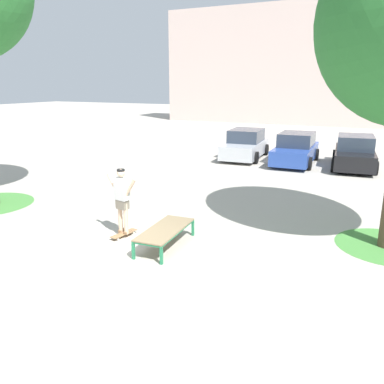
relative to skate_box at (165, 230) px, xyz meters
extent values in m
plane|color=#B2AA9E|center=(-0.45, -0.99, -0.41)|extent=(120.00, 120.00, 0.00)
cube|color=beige|center=(-1.89, 32.06, 5.03)|extent=(28.84, 4.00, 10.89)
cube|color=#237A4C|center=(-0.40, 0.90, -0.22)|extent=(0.06, 0.06, 0.38)
cube|color=#237A4C|center=(0.29, 0.94, -0.22)|extent=(0.06, 0.06, 0.38)
cube|color=#237A4C|center=(-0.29, -0.94, -0.22)|extent=(0.06, 0.06, 0.38)
cube|color=#237A4C|center=(0.40, -0.90, -0.22)|extent=(0.06, 0.06, 0.38)
cylinder|color=#237A4C|center=(-0.35, -0.02, -0.01)|extent=(0.16, 1.90, 0.05)
cylinder|color=#237A4C|center=(0.35, 0.02, -0.01)|extent=(0.16, 1.90, 0.05)
cylinder|color=#237A4C|center=(-0.06, 0.92, -0.01)|extent=(0.76, 0.10, 0.05)
cylinder|color=#237A4C|center=(0.06, -0.92, -0.01)|extent=(0.76, 0.10, 0.05)
cube|color=#847051|center=(0.00, 0.00, 0.03)|extent=(0.87, 1.94, 0.03)
cube|color=#9E754C|center=(-1.29, 0.10, -0.33)|extent=(0.34, 0.82, 0.02)
cylinder|color=silver|center=(-1.31, 0.39, -0.39)|extent=(0.04, 0.06, 0.06)
cylinder|color=silver|center=(-1.16, 0.37, -0.39)|extent=(0.04, 0.06, 0.06)
cylinder|color=silver|center=(-1.41, -0.16, -0.39)|extent=(0.04, 0.06, 0.06)
cylinder|color=silver|center=(-1.26, -0.19, -0.39)|extent=(0.04, 0.06, 0.06)
cylinder|color=beige|center=(-1.39, 0.12, 0.09)|extent=(0.11, 0.11, 0.82)
cube|color=#99704C|center=(-1.38, 0.17, -0.29)|extent=(0.14, 0.25, 0.07)
cylinder|color=beige|center=(-1.19, 0.09, 0.09)|extent=(0.11, 0.11, 0.82)
cube|color=#99704C|center=(-1.18, 0.13, -0.29)|extent=(0.14, 0.25, 0.07)
cube|color=#756B5B|center=(-1.29, 0.10, 0.46)|extent=(0.33, 0.25, 0.24)
cube|color=silver|center=(-1.29, 0.10, 0.86)|extent=(0.39, 0.28, 0.56)
cylinder|color=beige|center=(-1.58, 0.16, 0.94)|extent=(0.41, 0.15, 0.52)
cylinder|color=beige|center=(-0.99, 0.05, 0.94)|extent=(0.41, 0.15, 0.52)
sphere|color=beige|center=(-1.29, 0.10, 1.27)|extent=(0.20, 0.20, 0.20)
cylinder|color=black|center=(-1.29, 0.10, 1.34)|extent=(0.19, 0.19, 0.05)
cube|color=#B7BABF|center=(-1.96, 12.09, 0.10)|extent=(2.01, 4.32, 0.70)
cube|color=#2D3847|center=(-1.97, 12.24, 0.77)|extent=(1.71, 2.21, 0.64)
cylinder|color=black|center=(-1.01, 10.86, -0.11)|extent=(0.26, 0.61, 0.60)
cylinder|color=black|center=(-2.71, 10.73, -0.11)|extent=(0.26, 0.61, 0.60)
cylinder|color=black|center=(-1.21, 13.46, -0.11)|extent=(0.26, 0.61, 0.60)
cylinder|color=black|center=(-2.90, 13.33, -0.11)|extent=(0.26, 0.61, 0.60)
cube|color=#28479E|center=(0.73, 11.74, 0.10)|extent=(1.83, 4.25, 0.70)
cube|color=#2D3847|center=(0.72, 11.89, 0.77)|extent=(1.62, 2.15, 0.64)
cylinder|color=black|center=(1.62, 10.47, -0.11)|extent=(0.24, 0.61, 0.60)
cylinder|color=black|center=(-0.08, 10.41, -0.11)|extent=(0.24, 0.61, 0.60)
cylinder|color=black|center=(1.53, 13.07, -0.11)|extent=(0.24, 0.61, 0.60)
cylinder|color=black|center=(-0.16, 13.02, -0.11)|extent=(0.24, 0.61, 0.60)
cube|color=black|center=(3.41, 11.91, 0.10)|extent=(2.07, 4.34, 0.70)
cube|color=#2D3847|center=(3.39, 12.06, 0.77)|extent=(1.74, 2.23, 0.64)
cylinder|color=black|center=(4.37, 10.69, -0.11)|extent=(0.27, 0.62, 0.60)
cylinder|color=black|center=(2.68, 10.54, -0.11)|extent=(0.27, 0.62, 0.60)
cylinder|color=black|center=(4.14, 13.28, -0.11)|extent=(0.27, 0.62, 0.60)
cylinder|color=black|center=(2.44, 13.13, -0.11)|extent=(0.27, 0.62, 0.60)
camera|label=1|loc=(4.42, -7.75, 3.42)|focal=36.95mm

